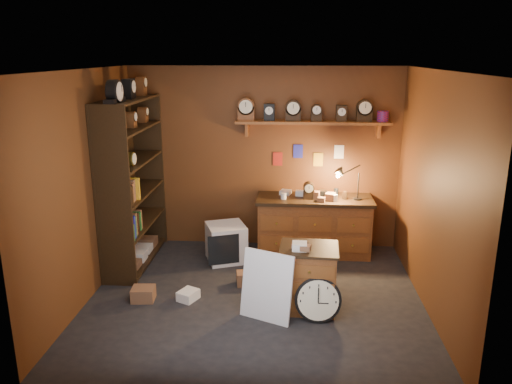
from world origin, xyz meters
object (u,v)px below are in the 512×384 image
object	(u,v)px
low_cabinet	(308,275)
workbench	(314,222)
shelving_unit	(130,176)
big_round_clock	(318,300)

from	to	relation	value
low_cabinet	workbench	bearing A→B (deg)	88.93
shelving_unit	big_round_clock	distance (m)	3.09
shelving_unit	low_cabinet	bearing A→B (deg)	-26.17
low_cabinet	shelving_unit	bearing A→B (deg)	157.18
shelving_unit	workbench	size ratio (longest dim) A/B	1.54
shelving_unit	low_cabinet	distance (m)	2.82
shelving_unit	big_round_clock	xyz separation A→B (m)	(2.52, -1.47, -1.00)
workbench	big_round_clock	bearing A→B (deg)	-90.78
workbench	low_cabinet	size ratio (longest dim) A/B	1.99
shelving_unit	big_round_clock	world-z (taller)	shelving_unit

